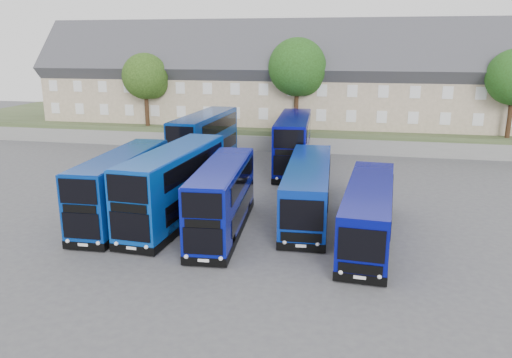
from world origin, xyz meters
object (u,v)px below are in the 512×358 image
object	(u,v)px
dd_front_left	(122,188)
dd_front_mid	(175,187)
tree_west	(147,78)
tree_mid	(299,69)
coach_east_a	(308,190)

from	to	relation	value
dd_front_left	dd_front_mid	xyz separation A→B (m)	(3.18, 0.49, 0.16)
dd_front_left	tree_west	xyz separation A→B (m)	(-8.19, 23.21, 5.05)
dd_front_left	dd_front_mid	bearing A→B (deg)	6.79
tree_west	tree_mid	world-z (taller)	tree_mid
dd_front_left	tree_mid	world-z (taller)	tree_mid
tree_west	dd_front_mid	bearing A→B (deg)	-63.41
dd_front_left	coach_east_a	size ratio (longest dim) A/B	0.84
coach_east_a	tree_mid	size ratio (longest dim) A/B	1.34
dd_front_mid	coach_east_a	size ratio (longest dim) A/B	0.91
dd_front_mid	tree_mid	bearing A→B (deg)	82.53
dd_front_mid	dd_front_left	bearing A→B (deg)	-167.50
dd_front_mid	tree_west	bearing A→B (deg)	120.40
dd_front_mid	coach_east_a	distance (m)	8.26
coach_east_a	dd_front_mid	bearing A→B (deg)	-164.18
coach_east_a	tree_mid	xyz separation A→B (m)	(-3.19, 20.62, 6.43)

